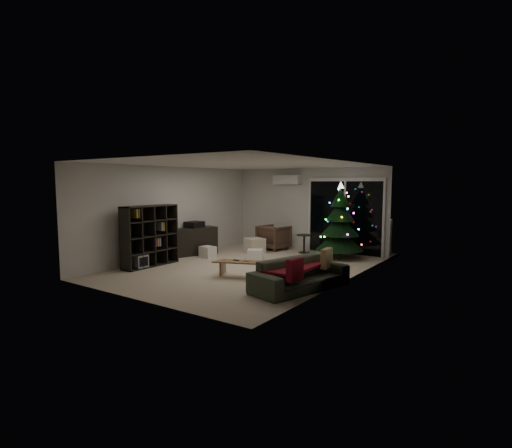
{
  "coord_description": "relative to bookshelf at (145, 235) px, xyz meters",
  "views": [
    {
      "loc": [
        5.67,
        -7.69,
        2.06
      ],
      "look_at": [
        0.1,
        0.3,
        1.05
      ],
      "focal_mm": 28.0,
      "sensor_mm": 36.0,
      "label": 1
    }
  ],
  "objects": [
    {
      "name": "armchair",
      "position": [
        1.37,
        3.84,
        -0.38
      ],
      "size": [
        0.92,
        0.94,
        0.76
      ],
      "primitive_type": "imported",
      "rotation": [
        0.0,
        0.0,
        2.99
      ],
      "color": "brown",
      "rests_on": "floor"
    },
    {
      "name": "room",
      "position": [
        2.71,
        2.67,
        0.26
      ],
      "size": [
        6.5,
        7.51,
        2.6
      ],
      "color": "beige",
      "rests_on": "ground"
    },
    {
      "name": "christmas_tree",
      "position": [
        3.63,
        3.63,
        0.29
      ],
      "size": [
        1.69,
        1.69,
        2.08
      ],
      "primitive_type": "cone",
      "rotation": [
        0.0,
        0.0,
        0.4
      ],
      "color": "black",
      "rests_on": "floor"
    },
    {
      "name": "cushion_b",
      "position": [
        4.55,
        -0.49,
        -0.21
      ],
      "size": [
        0.15,
        0.4,
        0.39
      ],
      "primitive_type": "cube",
      "rotation": [
        0.0,
        0.0,
        -0.07
      ],
      "color": "#580B0B",
      "rests_on": "sofa"
    },
    {
      "name": "cardboard_box_b",
      "position": [
        1.89,
        2.1,
        -0.61
      ],
      "size": [
        0.5,
        0.47,
        0.28
      ],
      "primitive_type": "cube",
      "rotation": [
        0.0,
        0.0,
        0.52
      ],
      "color": "silver",
      "rests_on": "floor"
    },
    {
      "name": "remote_a",
      "position": [
        2.62,
        0.32,
        -0.39
      ],
      "size": [
        0.14,
        0.04,
        0.02
      ],
      "primitive_type": "cube",
      "color": "black",
      "rests_on": "coffee_table"
    },
    {
      "name": "coffee_table",
      "position": [
        2.77,
        0.32,
        -0.58
      ],
      "size": [
        1.19,
        0.8,
        0.36
      ],
      "primitive_type": null,
      "rotation": [
        0.0,
        0.0,
        0.39
      ],
      "color": "#A07749",
      "rests_on": "floor"
    },
    {
      "name": "bookshelf",
      "position": [
        0.0,
        0.0,
        0.0
      ],
      "size": [
        0.96,
        1.53,
        1.51
      ],
      "primitive_type": null,
      "rotation": [
        0.0,
        0.0,
        -0.41
      ],
      "color": "black",
      "rests_on": "floor"
    },
    {
      "name": "cardboard_box_a",
      "position": [
        0.56,
        1.69,
        -0.6
      ],
      "size": [
        0.47,
        0.39,
        0.3
      ],
      "primitive_type": "cube",
      "rotation": [
        0.0,
        0.0,
        -0.18
      ],
      "color": "silver",
      "rests_on": "floor"
    },
    {
      "name": "remote_b",
      "position": [
        2.87,
        0.37,
        -0.39
      ],
      "size": [
        0.14,
        0.08,
        0.02
      ],
      "primitive_type": "cube",
      "rotation": [
        0.0,
        0.0,
        0.35
      ],
      "color": "slate",
      "rests_on": "coffee_table"
    },
    {
      "name": "ottoman",
      "position": [
        1.27,
        2.96,
        -0.54
      ],
      "size": [
        0.63,
        0.63,
        0.44
      ],
      "primitive_type": "cube",
      "rotation": [
        0.0,
        0.0,
        -0.38
      ],
      "color": "beige",
      "rests_on": "floor"
    },
    {
      "name": "floor_lamp",
      "position": [
        1.62,
        4.59,
        0.05
      ],
      "size": [
        0.26,
        0.26,
        1.6
      ],
      "primitive_type": "cylinder",
      "color": "black",
      "rests_on": "floor"
    },
    {
      "name": "sofa_throw",
      "position": [
        4.2,
        0.16,
        -0.32
      ],
      "size": [
        0.64,
        1.48,
        0.05
      ],
      "primitive_type": "cube",
      "color": "#580B0B",
      "rests_on": "sofa"
    },
    {
      "name": "media_cabinet",
      "position": [
        0.0,
        1.77,
        -0.36
      ],
      "size": [
        0.87,
        1.35,
        0.79
      ],
      "primitive_type": "cube",
      "rotation": [
        0.0,
        0.0,
        -0.35
      ],
      "color": "black",
      "rests_on": "floor"
    },
    {
      "name": "stereo",
      "position": [
        0.0,
        1.77,
        0.12
      ],
      "size": [
        0.4,
        0.47,
        0.17
      ],
      "primitive_type": "cube",
      "color": "black",
      "rests_on": "media_cabinet"
    },
    {
      "name": "cushion_a",
      "position": [
        4.55,
        0.81,
        -0.21
      ],
      "size": [
        0.15,
        0.4,
        0.39
      ],
      "primitive_type": "cube",
      "rotation": [
        0.0,
        0.0,
        0.09
      ],
      "color": "#9A8954",
      "rests_on": "sofa"
    },
    {
      "name": "side_table",
      "position": [
        2.45,
        3.81,
        -0.48
      ],
      "size": [
        0.51,
        0.51,
        0.55
      ],
      "primitive_type": "cylinder",
      "rotation": [
        0.0,
        0.0,
        -0.2
      ],
      "color": "black",
      "rests_on": "floor"
    },
    {
      "name": "sofa",
      "position": [
        4.3,
        0.16,
        -0.45
      ],
      "size": [
        1.33,
        2.19,
        0.6
      ],
      "primitive_type": "imported",
      "rotation": [
        0.0,
        0.0,
        1.3
      ],
      "color": "#49533F",
      "rests_on": "floor"
    }
  ]
}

